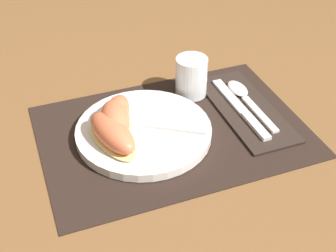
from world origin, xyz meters
name	(u,v)px	position (x,y,z in m)	size (l,w,h in m)	color
ground_plane	(173,132)	(0.00, 0.00, 0.00)	(3.00, 3.00, 0.00)	brown
placemat	(173,131)	(0.00, 0.00, 0.00)	(0.48, 0.33, 0.00)	black
plate	(144,131)	(-0.05, 0.01, 0.01)	(0.24, 0.24, 0.02)	white
juice_glass	(191,79)	(0.08, 0.10, 0.04)	(0.06, 0.06, 0.08)	silver
napkin	(246,108)	(0.16, 0.01, 0.01)	(0.10, 0.26, 0.00)	#2D231E
knife	(241,109)	(0.14, 0.01, 0.01)	(0.02, 0.21, 0.01)	silver
spoon	(243,95)	(0.17, 0.05, 0.01)	(0.03, 0.18, 0.01)	silver
fork	(143,124)	(-0.05, 0.01, 0.02)	(0.18, 0.12, 0.00)	silver
citrus_wedge_0	(115,117)	(-0.10, 0.03, 0.04)	(0.10, 0.13, 0.04)	#F4DB84
citrus_wedge_1	(115,121)	(-0.10, 0.02, 0.04)	(0.07, 0.11, 0.05)	#F4DB84
citrus_wedge_2	(113,134)	(-0.12, -0.01, 0.04)	(0.08, 0.14, 0.04)	#F4DB84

